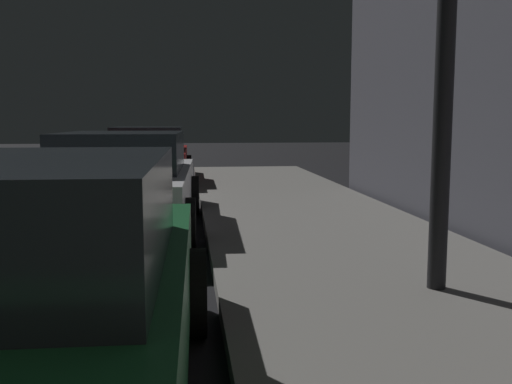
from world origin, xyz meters
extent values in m
cube|color=#19592D|center=(2.85, 2.99, 0.57)|extent=(1.86, 4.07, 0.64)
cube|color=#1E2328|center=(2.85, 2.89, 1.15)|extent=(1.61, 2.15, 0.56)
cylinder|color=black|center=(3.78, 4.23, 0.33)|extent=(0.23, 0.66, 0.66)
cube|color=silver|center=(2.85, 8.52, 0.57)|extent=(2.04, 4.53, 0.64)
cube|color=#1E2328|center=(2.85, 8.49, 1.15)|extent=(1.74, 2.35, 0.56)
cylinder|color=black|center=(1.95, 9.94, 0.33)|extent=(0.24, 0.67, 0.66)
cylinder|color=black|center=(3.85, 9.87, 0.33)|extent=(0.24, 0.67, 0.66)
cylinder|color=black|center=(1.85, 7.18, 0.33)|extent=(0.24, 0.67, 0.66)
cylinder|color=black|center=(3.75, 7.10, 0.33)|extent=(0.24, 0.67, 0.66)
cube|color=maroon|center=(2.85, 14.39, 0.57)|extent=(1.87, 4.41, 0.64)
cube|color=#1E2328|center=(2.85, 14.26, 1.15)|extent=(1.63, 2.06, 0.56)
cylinder|color=black|center=(1.95, 15.77, 0.33)|extent=(0.23, 0.66, 0.66)
cylinder|color=black|center=(3.79, 15.75, 0.33)|extent=(0.23, 0.66, 0.66)
cylinder|color=black|center=(1.91, 13.04, 0.33)|extent=(0.23, 0.66, 0.66)
cylinder|color=black|center=(3.75, 13.02, 0.33)|extent=(0.23, 0.66, 0.66)
cylinder|color=black|center=(5.91, 4.71, 2.59)|extent=(0.16, 0.16, 4.89)
camera|label=1|loc=(3.75, -0.02, 1.61)|focal=40.96mm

